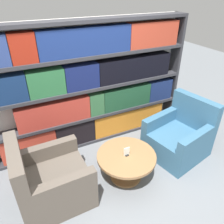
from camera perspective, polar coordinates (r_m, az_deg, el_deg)
ground_plane at (r=3.24m, az=3.40°, el=-19.06°), size 14.00×14.00×0.00m
bookshelf at (r=3.57m, az=-5.46°, el=6.32°), size 3.41×0.30×2.05m
armchair_left at (r=3.00m, az=-15.84°, el=-17.04°), size 0.89×0.83×0.93m
armchair_right at (r=3.74m, az=17.13°, el=-6.25°), size 1.02×0.97×0.93m
coffee_table at (r=3.17m, az=3.73°, el=-12.72°), size 0.83×0.83×0.41m
table_sign at (r=3.06m, az=3.84°, el=-10.41°), size 0.09×0.06×0.13m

